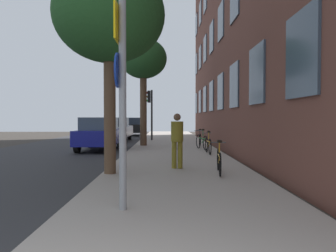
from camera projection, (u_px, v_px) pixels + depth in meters
ground_plane at (104, 150)px, 16.27m from camera, size 41.80×41.80×0.00m
road_asphalt at (63, 149)px, 16.25m from camera, size 7.00×38.00×0.01m
sidewalk at (173, 148)px, 16.29m from camera, size 4.20×38.00×0.12m
sign_post at (121, 87)px, 5.16m from camera, size 0.16×0.60×3.44m
traffic_light at (150, 106)px, 21.59m from camera, size 0.43×0.24×3.37m
tree_near at (109, 16)px, 8.50m from camera, size 2.96×2.96×5.48m
tree_far at (143, 60)px, 17.26m from camera, size 2.54×2.54×5.77m
bicycle_0 at (219, 160)px, 8.60m from camera, size 0.42×1.59×0.90m
bicycle_1 at (208, 145)px, 13.34m from camera, size 0.42×1.67×0.95m
bicycle_2 at (202, 141)px, 15.14m from camera, size 0.52×1.69×0.97m
bicycle_3 at (200, 139)px, 16.93m from camera, size 0.42×1.61×0.92m
pedestrian_0 at (177, 137)px, 9.46m from camera, size 0.49×0.49×1.62m
car_0 at (100, 133)px, 15.86m from camera, size 1.82×4.02×1.62m
car_1 at (115, 129)px, 22.02m from camera, size 1.98×4.56×1.62m
car_2 at (134, 126)px, 29.01m from camera, size 1.99×4.02×1.62m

